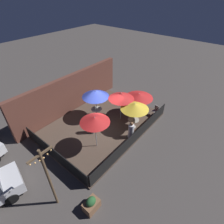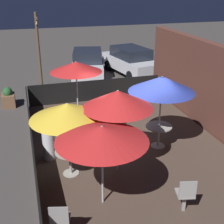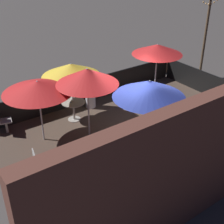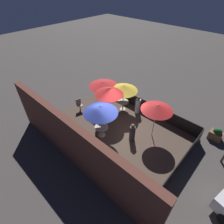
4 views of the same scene
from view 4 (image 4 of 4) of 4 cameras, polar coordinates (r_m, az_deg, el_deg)
name	(u,v)px [view 4 (image 4 of 4)]	position (r m, az deg, el deg)	size (l,w,h in m)	color
ground_plane	(117,132)	(11.86, 1.48, -6.58)	(60.00, 60.00, 0.00)	#423D3A
patio_deck	(117,131)	(11.82, 1.49, -6.38)	(8.85, 6.25, 0.12)	#47382D
building_wall	(73,144)	(9.23, -12.62, -10.30)	(10.45, 0.36, 3.22)	brown
fence_front	(144,105)	(13.39, 10.36, 2.22)	(8.65, 0.05, 0.95)	black
fence_side_left	(179,165)	(10.12, 21.12, -15.89)	(0.05, 6.05, 0.95)	black
patio_umbrella_0	(124,88)	(12.49, 3.84, 7.97)	(2.03, 2.03, 2.16)	#B2B2B7
patio_umbrella_1	(100,109)	(10.07, -3.79, 0.97)	(2.08, 2.08, 2.41)	#B2B2B7
patio_umbrella_2	(104,84)	(13.01, -2.76, 9.21)	(2.17, 2.17, 2.09)	#B2B2B7
patio_umbrella_3	(109,91)	(11.60, -1.00, 6.90)	(1.94, 1.94, 2.44)	#B2B2B7
patio_umbrella_4	(157,107)	(10.33, 14.55, 1.48)	(1.87, 1.87, 2.46)	#B2B2B7
dining_table_0	(123,103)	(13.24, 3.59, 2.94)	(0.84, 0.84, 0.73)	#9E998E
dining_table_1	(101,129)	(11.11, -3.45, -5.44)	(0.86, 0.86, 0.74)	#9E998E
patio_chair_0	(106,90)	(14.97, -1.90, 7.29)	(0.49, 0.49, 0.91)	gray
patio_chair_1	(79,104)	(13.40, -10.64, 2.45)	(0.48, 0.48, 0.94)	gray
patron_0	(138,105)	(13.06, 8.42, 2.18)	(0.53, 0.53, 1.37)	silver
patron_1	(132,133)	(10.92, 6.65, -6.74)	(0.51, 0.51, 1.28)	#333338
planter_box	(216,134)	(12.99, 30.89, -6.29)	(0.80, 0.56, 0.89)	brown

